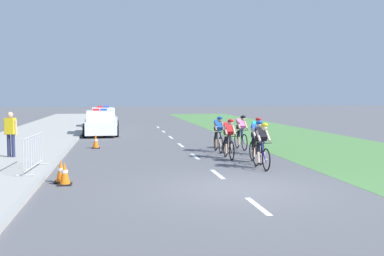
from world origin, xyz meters
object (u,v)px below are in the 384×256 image
object	(u,v)px
cyclist_third	(229,138)
cyclist_fourth	(257,135)
police_car_second	(103,118)
traffic_cone_mid	(96,141)
spectator_middle	(11,131)
cyclist_lead	(261,145)
police_car_nearest	(100,124)
cyclist_sixth	(241,132)
crowd_barrier_front	(33,153)
traffic_cone_far	(65,174)
traffic_cone_near	(61,172)
cyclist_fifth	(218,134)
cyclist_second	(257,141)

from	to	relation	value
cyclist_third	cyclist_fourth	size ratio (longest dim) A/B	1.00
cyclist_third	police_car_second	distance (m)	17.70
traffic_cone_mid	spectator_middle	xyz separation A→B (m)	(-2.93, -3.22, 0.77)
cyclist_lead	police_car_nearest	world-z (taller)	police_car_nearest
cyclist_sixth	police_car_second	bearing A→B (deg)	114.32
crowd_barrier_front	traffic_cone_mid	distance (m)	6.56
cyclist_fourth	cyclist_third	bearing A→B (deg)	-148.20
cyclist_fourth	spectator_middle	distance (m)	9.45
traffic_cone_far	cyclist_sixth	bearing A→B (deg)	45.17
crowd_barrier_front	traffic_cone_near	bearing A→B (deg)	-57.93
cyclist_fifth	cyclist_third	bearing A→B (deg)	-91.47
cyclist_second	cyclist_third	size ratio (longest dim) A/B	1.00
crowd_barrier_front	traffic_cone_far	xyz separation A→B (m)	(1.14, -1.96, -0.34)
police_car_nearest	traffic_cone_near	distance (m)	14.60
traffic_cone_near	traffic_cone_mid	world-z (taller)	same
spectator_middle	cyclist_fifth	bearing A→B (deg)	7.28
cyclist_sixth	traffic_cone_far	size ratio (longest dim) A/B	2.69
cyclist_sixth	traffic_cone_mid	distance (m)	6.56
cyclist_second	crowd_barrier_front	world-z (taller)	cyclist_second
police_car_nearest	police_car_second	size ratio (longest dim) A/B	1.00
cyclist_sixth	traffic_cone_mid	size ratio (longest dim) A/B	2.69
cyclist_fifth	police_car_nearest	world-z (taller)	police_car_nearest
cyclist_sixth	police_car_nearest	xyz separation A→B (m)	(-6.42, 8.07, -0.11)
cyclist_second	traffic_cone_far	bearing A→B (deg)	-154.73
police_car_second	traffic_cone_mid	xyz separation A→B (m)	(0.04, -12.77, -0.37)
cyclist_fourth	police_car_second	distance (m)	17.36
cyclist_lead	cyclist_third	world-z (taller)	same
cyclist_second	police_car_second	bearing A→B (deg)	108.07
cyclist_third	cyclist_fourth	world-z (taller)	same
cyclist_lead	police_car_second	bearing A→B (deg)	106.33
cyclist_fifth	traffic_cone_near	xyz separation A→B (m)	(-5.78, -5.77, -0.48)
cyclist_second	cyclist_fifth	xyz separation A→B (m)	(-0.68, 3.14, 0.00)
cyclist_fourth	police_car_nearest	xyz separation A→B (m)	(-6.55, 9.93, -0.11)
cyclist_sixth	traffic_cone_mid	xyz separation A→B (m)	(-6.38, 1.44, -0.48)
cyclist_lead	crowd_barrier_front	world-z (taller)	cyclist_lead
cyclist_fifth	crowd_barrier_front	xyz separation A→B (m)	(-6.78, -4.17, -0.14)
cyclist_third	traffic_cone_far	size ratio (longest dim) A/B	2.69
police_car_second	crowd_barrier_front	world-z (taller)	police_car_second
cyclist_lead	traffic_cone_mid	world-z (taller)	cyclist_lead
cyclist_fourth	traffic_cone_near	distance (m)	8.50
cyclist_second	cyclist_third	world-z (taller)	same
cyclist_second	police_car_second	size ratio (longest dim) A/B	0.38
cyclist_lead	cyclist_fifth	distance (m)	4.41
cyclist_fourth	traffic_cone_far	size ratio (longest dim) A/B	2.69
traffic_cone_near	cyclist_fourth	bearing A→B (deg)	33.21
cyclist_fourth	crowd_barrier_front	bearing A→B (deg)	-159.36
cyclist_second	spectator_middle	world-z (taller)	spectator_middle
cyclist_third	traffic_cone_far	world-z (taller)	cyclist_third
cyclist_fifth	traffic_cone_mid	xyz separation A→B (m)	(-5.19, 2.19, -0.48)
cyclist_lead	cyclist_third	size ratio (longest dim) A/B	1.00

